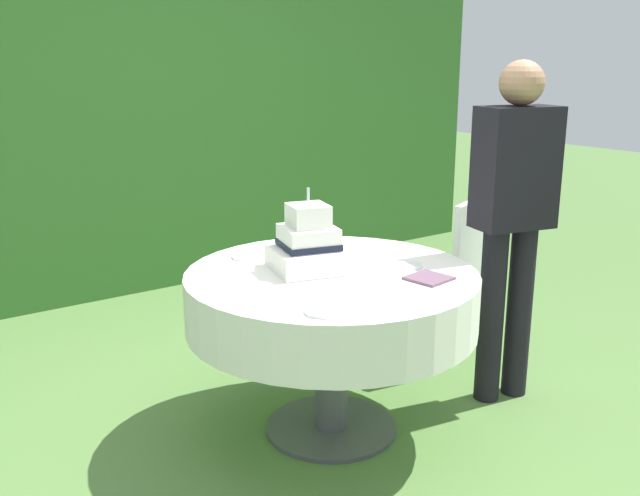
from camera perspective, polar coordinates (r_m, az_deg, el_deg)
name	(u,v)px	position (r m, az deg, el deg)	size (l,w,h in m)	color
ground_plane	(331,429)	(3.28, 0.89, -14.31)	(20.00, 20.00, 0.00)	#547A3D
foliage_hedge	(112,117)	(5.13, -16.33, 10.10)	(6.27, 0.43, 2.43)	#336628
cake_table	(332,301)	(3.03, 0.93, -4.25)	(1.24, 1.24, 0.73)	#4C4C51
wedding_cake	(309,246)	(3.00, -0.91, 0.18)	(0.37, 0.37, 0.35)	white
serving_plate_near	(248,256)	(3.22, -5.83, -0.66)	(0.14, 0.14, 0.01)	white
serving_plate_far	(408,266)	(3.08, 7.10, -1.42)	(0.12, 0.12, 0.01)	white
serving_plate_left	(323,311)	(2.52, 0.27, -5.12)	(0.13, 0.13, 0.01)	white
serving_plate_right	(382,251)	(3.29, 5.03, -0.28)	(0.13, 0.13, 0.01)	white
napkin_stack	(429,278)	(2.92, 8.73, -2.41)	(0.16, 0.16, 0.01)	#6B4C60
garden_chair	(451,262)	(3.89, 10.51, -1.11)	(0.52, 0.52, 0.89)	white
standing_person	(513,210)	(3.38, 15.22, 2.94)	(0.40, 0.28, 1.60)	black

